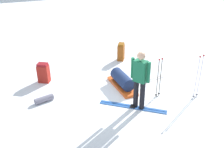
{
  "coord_description": "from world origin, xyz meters",
  "views": [
    {
      "loc": [
        -2.24,
        -6.24,
        4.14
      ],
      "look_at": [
        0.0,
        0.0,
        0.7
      ],
      "focal_mm": 40.78,
      "sensor_mm": 36.0,
      "label": 1
    }
  ],
  "objects_px": {
    "ski_pair_far": "(133,107)",
    "sleeping_mat_rolled": "(44,99)",
    "skier_standing": "(140,78)",
    "gear_sled": "(122,81)",
    "ski_poles_planted_near": "(199,75)",
    "ski_pair_near": "(143,83)",
    "backpack_bright": "(121,52)",
    "backpack_large_dark": "(44,73)",
    "ski_poles_planted_far": "(159,76)"
  },
  "relations": [
    {
      "from": "backpack_bright",
      "to": "ski_poles_planted_far",
      "type": "xyz_separation_m",
      "value": [
        0.06,
        -2.85,
        0.35
      ]
    },
    {
      "from": "ski_pair_near",
      "to": "sleeping_mat_rolled",
      "type": "distance_m",
      "value": 3.22
    },
    {
      "from": "skier_standing",
      "to": "gear_sled",
      "type": "xyz_separation_m",
      "value": [
        -0.0,
        1.22,
        -0.73
      ]
    },
    {
      "from": "backpack_bright",
      "to": "ski_poles_planted_near",
      "type": "xyz_separation_m",
      "value": [
        1.09,
        -3.29,
        0.42
      ]
    },
    {
      "from": "ski_pair_far",
      "to": "backpack_large_dark",
      "type": "height_order",
      "value": "backpack_large_dark"
    },
    {
      "from": "gear_sled",
      "to": "skier_standing",
      "type": "bearing_deg",
      "value": -89.8
    },
    {
      "from": "ski_poles_planted_far",
      "to": "sleeping_mat_rolled",
      "type": "relative_size",
      "value": 2.26
    },
    {
      "from": "backpack_large_dark",
      "to": "ski_pair_near",
      "type": "bearing_deg",
      "value": -21.37
    },
    {
      "from": "skier_standing",
      "to": "sleeping_mat_rolled",
      "type": "xyz_separation_m",
      "value": [
        -2.46,
        1.2,
        -0.86
      ]
    },
    {
      "from": "skier_standing",
      "to": "sleeping_mat_rolled",
      "type": "distance_m",
      "value": 2.87
    },
    {
      "from": "gear_sled",
      "to": "sleeping_mat_rolled",
      "type": "xyz_separation_m",
      "value": [
        -2.46,
        -0.02,
        -0.13
      ]
    },
    {
      "from": "skier_standing",
      "to": "ski_pair_far",
      "type": "xyz_separation_m",
      "value": [
        -0.14,
        0.07,
        -0.94
      ]
    },
    {
      "from": "ski_pair_near",
      "to": "gear_sled",
      "type": "height_order",
      "value": "gear_sled"
    },
    {
      "from": "backpack_large_dark",
      "to": "gear_sled",
      "type": "distance_m",
      "value": 2.6
    },
    {
      "from": "ski_pair_far",
      "to": "sleeping_mat_rolled",
      "type": "height_order",
      "value": "sleeping_mat_rolled"
    },
    {
      "from": "ski_pair_far",
      "to": "ski_poles_planted_far",
      "type": "relative_size",
      "value": 1.33
    },
    {
      "from": "ski_poles_planted_near",
      "to": "ski_pair_near",
      "type": "bearing_deg",
      "value": 129.7
    },
    {
      "from": "ski_pair_near",
      "to": "backpack_large_dark",
      "type": "xyz_separation_m",
      "value": [
        -3.06,
        1.2,
        0.32
      ]
    },
    {
      "from": "ski_pair_near",
      "to": "ski_pair_far",
      "type": "bearing_deg",
      "value": -127.81
    },
    {
      "from": "backpack_large_dark",
      "to": "ski_poles_planted_far",
      "type": "xyz_separation_m",
      "value": [
        3.11,
        -2.06,
        0.36
      ]
    },
    {
      "from": "ski_poles_planted_near",
      "to": "skier_standing",
      "type": "bearing_deg",
      "value": 177.63
    },
    {
      "from": "skier_standing",
      "to": "gear_sled",
      "type": "bearing_deg",
      "value": 90.2
    },
    {
      "from": "skier_standing",
      "to": "ski_pair_near",
      "type": "xyz_separation_m",
      "value": [
        0.75,
        1.22,
        -0.94
      ]
    },
    {
      "from": "ski_poles_planted_near",
      "to": "ski_poles_planted_far",
      "type": "distance_m",
      "value": 1.12
    },
    {
      "from": "ski_pair_far",
      "to": "backpack_large_dark",
      "type": "bearing_deg",
      "value": 132.62
    },
    {
      "from": "ski_pair_near",
      "to": "backpack_bright",
      "type": "bearing_deg",
      "value": 90.45
    },
    {
      "from": "skier_standing",
      "to": "gear_sled",
      "type": "height_order",
      "value": "skier_standing"
    },
    {
      "from": "ski_poles_planted_near",
      "to": "backpack_bright",
      "type": "bearing_deg",
      "value": 108.41
    },
    {
      "from": "ski_pair_near",
      "to": "gear_sled",
      "type": "bearing_deg",
      "value": -179.74
    },
    {
      "from": "gear_sled",
      "to": "backpack_bright",
      "type": "bearing_deg",
      "value": 69.56
    },
    {
      "from": "sleeping_mat_rolled",
      "to": "backpack_bright",
      "type": "bearing_deg",
      "value": 32.23
    },
    {
      "from": "backpack_large_dark",
      "to": "backpack_bright",
      "type": "bearing_deg",
      "value": 14.54
    },
    {
      "from": "backpack_large_dark",
      "to": "ski_poles_planted_far",
      "type": "relative_size",
      "value": 0.54
    },
    {
      "from": "skier_standing",
      "to": "sleeping_mat_rolled",
      "type": "relative_size",
      "value": 3.09
    },
    {
      "from": "skier_standing",
      "to": "backpack_bright",
      "type": "bearing_deg",
      "value": 77.06
    },
    {
      "from": "ski_poles_planted_far",
      "to": "ski_pair_near",
      "type": "bearing_deg",
      "value": 93.18
    },
    {
      "from": "ski_pair_far",
      "to": "sleeping_mat_rolled",
      "type": "relative_size",
      "value": 3.0
    },
    {
      "from": "ski_pair_far",
      "to": "gear_sled",
      "type": "height_order",
      "value": "gear_sled"
    },
    {
      "from": "backpack_large_dark",
      "to": "backpack_bright",
      "type": "height_order",
      "value": "backpack_bright"
    },
    {
      "from": "ski_pair_far",
      "to": "ski_poles_planted_near",
      "type": "height_order",
      "value": "ski_poles_planted_near"
    },
    {
      "from": "backpack_bright",
      "to": "sleeping_mat_rolled",
      "type": "xyz_separation_m",
      "value": [
        -3.2,
        -2.02,
        -0.25
      ]
    },
    {
      "from": "backpack_large_dark",
      "to": "gear_sled",
      "type": "relative_size",
      "value": 0.47
    },
    {
      "from": "ski_poles_planted_far",
      "to": "gear_sled",
      "type": "xyz_separation_m",
      "value": [
        -0.81,
        0.86,
        -0.47
      ]
    },
    {
      "from": "ski_pair_far",
      "to": "backpack_bright",
      "type": "bearing_deg",
      "value": 74.35
    },
    {
      "from": "gear_sled",
      "to": "sleeping_mat_rolled",
      "type": "distance_m",
      "value": 2.46
    },
    {
      "from": "skier_standing",
      "to": "ski_pair_far",
      "type": "bearing_deg",
      "value": 154.51
    },
    {
      "from": "backpack_bright",
      "to": "ski_pair_near",
      "type": "bearing_deg",
      "value": -89.55
    },
    {
      "from": "ski_poles_planted_far",
      "to": "gear_sled",
      "type": "bearing_deg",
      "value": 133.2
    },
    {
      "from": "skier_standing",
      "to": "ski_pair_far",
      "type": "distance_m",
      "value": 0.96
    },
    {
      "from": "ski_pair_far",
      "to": "backpack_bright",
      "type": "height_order",
      "value": "backpack_bright"
    }
  ]
}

